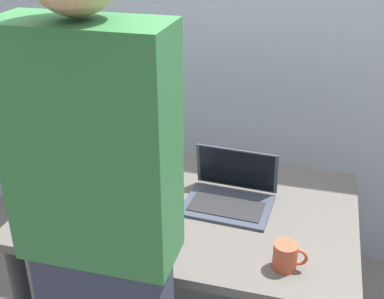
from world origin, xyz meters
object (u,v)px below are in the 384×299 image
at_px(beer_bottle_dark, 100,158).
at_px(coffee_mug, 286,256).
at_px(beer_bottle_amber, 146,155).
at_px(person_figure, 102,252).
at_px(laptop, 230,193).

bearing_deg(beer_bottle_dark, coffee_mug, -23.98).
xyz_separation_m(beer_bottle_amber, person_figure, (0.15, -0.76, 0.08)).
height_order(beer_bottle_amber, beer_bottle_dark, beer_bottle_amber).
distance_m(person_figure, coffee_mug, 0.62).
bearing_deg(beer_bottle_amber, coffee_mug, -33.80).
bearing_deg(beer_bottle_amber, laptop, -12.03).
xyz_separation_m(laptop, person_figure, (-0.24, -0.68, 0.16)).
distance_m(beer_bottle_amber, beer_bottle_dark, 0.20).
height_order(laptop, beer_bottle_dark, beer_bottle_dark).
bearing_deg(beer_bottle_dark, laptop, -2.18).
xyz_separation_m(beer_bottle_dark, coffee_mug, (0.85, -0.38, -0.06)).
distance_m(laptop, coffee_mug, 0.44).
distance_m(beer_bottle_dark, coffee_mug, 0.93).
bearing_deg(person_figure, beer_bottle_dark, 116.28).
bearing_deg(beer_bottle_dark, person_figure, -63.72).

